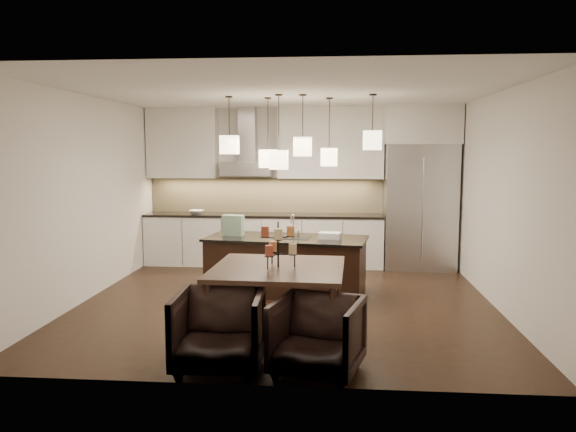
# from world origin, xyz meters

# --- Properties ---
(floor) EXTENTS (5.50, 5.50, 0.02)m
(floor) POSITION_xyz_m (0.00, 0.00, -0.01)
(floor) COLOR black
(floor) RESTS_ON ground
(ceiling) EXTENTS (5.50, 5.50, 0.02)m
(ceiling) POSITION_xyz_m (0.00, 0.00, 2.81)
(ceiling) COLOR white
(ceiling) RESTS_ON wall_back
(wall_back) EXTENTS (5.50, 0.02, 2.80)m
(wall_back) POSITION_xyz_m (0.00, 2.76, 1.40)
(wall_back) COLOR silver
(wall_back) RESTS_ON ground
(wall_front) EXTENTS (5.50, 0.02, 2.80)m
(wall_front) POSITION_xyz_m (0.00, -2.76, 1.40)
(wall_front) COLOR silver
(wall_front) RESTS_ON ground
(wall_left) EXTENTS (0.02, 5.50, 2.80)m
(wall_left) POSITION_xyz_m (-2.76, 0.00, 1.40)
(wall_left) COLOR silver
(wall_left) RESTS_ON ground
(wall_right) EXTENTS (0.02, 5.50, 2.80)m
(wall_right) POSITION_xyz_m (2.76, 0.00, 1.40)
(wall_right) COLOR silver
(wall_right) RESTS_ON ground
(refrigerator) EXTENTS (1.20, 0.72, 2.15)m
(refrigerator) POSITION_xyz_m (2.10, 2.38, 1.07)
(refrigerator) COLOR #B7B7BA
(refrigerator) RESTS_ON floor
(fridge_panel) EXTENTS (1.26, 0.72, 0.65)m
(fridge_panel) POSITION_xyz_m (2.10, 2.38, 2.47)
(fridge_panel) COLOR silver
(fridge_panel) RESTS_ON refrigerator
(lower_cabinets) EXTENTS (4.21, 0.62, 0.88)m
(lower_cabinets) POSITION_xyz_m (-0.62, 2.43, 0.44)
(lower_cabinets) COLOR silver
(lower_cabinets) RESTS_ON floor
(countertop) EXTENTS (4.21, 0.66, 0.04)m
(countertop) POSITION_xyz_m (-0.62, 2.43, 0.90)
(countertop) COLOR black
(countertop) RESTS_ON lower_cabinets
(backsplash) EXTENTS (4.21, 0.02, 0.63)m
(backsplash) POSITION_xyz_m (-0.62, 2.73, 1.24)
(backsplash) COLOR tan
(backsplash) RESTS_ON countertop
(upper_cab_left) EXTENTS (1.25, 0.35, 1.25)m
(upper_cab_left) POSITION_xyz_m (-2.10, 2.57, 2.17)
(upper_cab_left) COLOR silver
(upper_cab_left) RESTS_ON wall_back
(upper_cab_right) EXTENTS (1.85, 0.35, 1.25)m
(upper_cab_right) POSITION_xyz_m (0.55, 2.57, 2.17)
(upper_cab_right) COLOR silver
(upper_cab_right) RESTS_ON wall_back
(hood_canopy) EXTENTS (0.90, 0.52, 0.24)m
(hood_canopy) POSITION_xyz_m (-0.93, 2.48, 1.72)
(hood_canopy) COLOR #B7B7BA
(hood_canopy) RESTS_ON wall_back
(hood_chimney) EXTENTS (0.30, 0.28, 0.96)m
(hood_chimney) POSITION_xyz_m (-0.93, 2.59, 2.32)
(hood_chimney) COLOR #B7B7BA
(hood_chimney) RESTS_ON hood_canopy
(fruit_bowl) EXTENTS (0.28, 0.28, 0.06)m
(fruit_bowl) POSITION_xyz_m (-1.83, 2.38, 0.95)
(fruit_bowl) COLOR silver
(fruit_bowl) RESTS_ON countertop
(island_body) EXTENTS (2.31, 1.20, 0.77)m
(island_body) POSITION_xyz_m (-0.05, 0.48, 0.39)
(island_body) COLOR black
(island_body) RESTS_ON floor
(island_top) EXTENTS (2.39, 1.28, 0.04)m
(island_top) POSITION_xyz_m (-0.05, 0.48, 0.79)
(island_top) COLOR black
(island_top) RESTS_ON island_body
(faucet) EXTENTS (0.12, 0.22, 0.33)m
(faucet) POSITION_xyz_m (0.05, 0.56, 0.98)
(faucet) COLOR silver
(faucet) RESTS_ON island_top
(tote_bag) EXTENTS (0.32, 0.20, 0.30)m
(tote_bag) POSITION_xyz_m (-0.84, 0.60, 0.96)
(tote_bag) COLOR #1A532C
(tote_bag) RESTS_ON island_top
(food_container) EXTENTS (0.33, 0.25, 0.09)m
(food_container) POSITION_xyz_m (0.58, 0.41, 0.85)
(food_container) COLOR silver
(food_container) RESTS_ON island_top
(dining_table) EXTENTS (1.42, 1.42, 0.82)m
(dining_table) POSITION_xyz_m (0.05, -1.61, 0.41)
(dining_table) COLOR black
(dining_table) RESTS_ON floor
(candelabra) EXTENTS (0.41, 0.41, 0.48)m
(candelabra) POSITION_xyz_m (0.05, -1.61, 1.06)
(candelabra) COLOR black
(candelabra) RESTS_ON dining_table
(candle_a) EXTENTS (0.09, 0.09, 0.11)m
(candle_a) POSITION_xyz_m (0.20, -1.62, 1.02)
(candle_a) COLOR beige
(candle_a) RESTS_ON candelabra
(candle_b) EXTENTS (0.09, 0.09, 0.11)m
(candle_b) POSITION_xyz_m (-0.02, -1.48, 1.02)
(candle_b) COLOR #E28848
(candle_b) RESTS_ON candelabra
(candle_c) EXTENTS (0.09, 0.09, 0.11)m
(candle_c) POSITION_xyz_m (-0.03, -1.74, 1.02)
(candle_c) COLOR #A3422C
(candle_c) RESTS_ON candelabra
(candle_d) EXTENTS (0.09, 0.09, 0.11)m
(candle_d) POSITION_xyz_m (0.17, -1.52, 1.19)
(candle_d) COLOR #E28848
(candle_d) RESTS_ON candelabra
(candle_e) EXTENTS (0.09, 0.09, 0.11)m
(candle_e) POSITION_xyz_m (-0.09, -1.59, 1.19)
(candle_e) COLOR #A3422C
(candle_e) RESTS_ON candelabra
(candle_f) EXTENTS (0.09, 0.09, 0.11)m
(candle_f) POSITION_xyz_m (0.06, -1.76, 1.19)
(candle_f) COLOR beige
(candle_f) RESTS_ON candelabra
(armchair_left) EXTENTS (0.83, 0.86, 0.75)m
(armchair_left) POSITION_xyz_m (-0.43, -2.42, 0.38)
(armchair_left) COLOR black
(armchair_left) RESTS_ON floor
(armchair_right) EXTENTS (0.94, 0.95, 0.71)m
(armchair_right) POSITION_xyz_m (0.49, -2.45, 0.36)
(armchair_right) COLOR black
(armchair_right) RESTS_ON floor
(pendant_a) EXTENTS (0.24, 0.24, 0.26)m
(pendant_a) POSITION_xyz_m (-0.85, 0.47, 2.12)
(pendant_a) COLOR beige
(pendant_a) RESTS_ON ceiling
(pendant_b) EXTENTS (0.24, 0.24, 0.26)m
(pendant_b) POSITION_xyz_m (-0.33, 0.71, 1.93)
(pendant_b) COLOR beige
(pendant_b) RESTS_ON ceiling
(pendant_c) EXTENTS (0.24, 0.24, 0.26)m
(pendant_c) POSITION_xyz_m (0.19, 0.31, 2.10)
(pendant_c) COLOR beige
(pendant_c) RESTS_ON ceiling
(pendant_d) EXTENTS (0.24, 0.24, 0.26)m
(pendant_d) POSITION_xyz_m (0.55, 0.81, 1.95)
(pendant_d) COLOR beige
(pendant_d) RESTS_ON ceiling
(pendant_e) EXTENTS (0.24, 0.24, 0.26)m
(pendant_e) POSITION_xyz_m (1.14, 0.34, 2.18)
(pendant_e) COLOR beige
(pendant_e) RESTS_ON ceiling
(pendant_f) EXTENTS (0.24, 0.24, 0.26)m
(pendant_f) POSITION_xyz_m (-0.13, 0.26, 1.92)
(pendant_f) COLOR beige
(pendant_f) RESTS_ON ceiling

